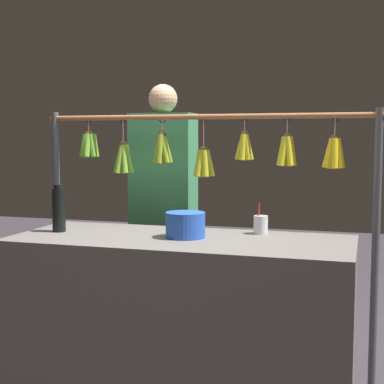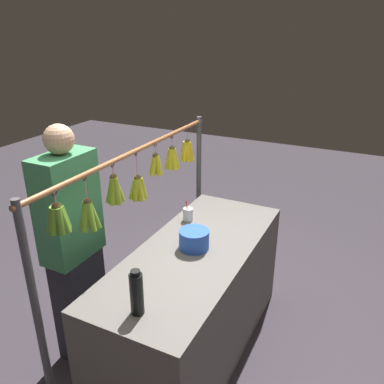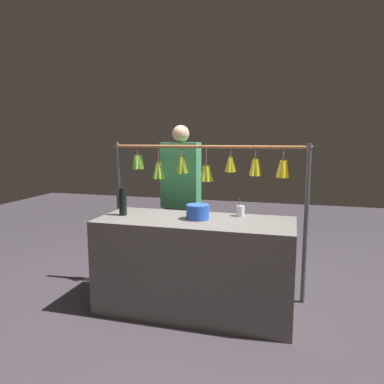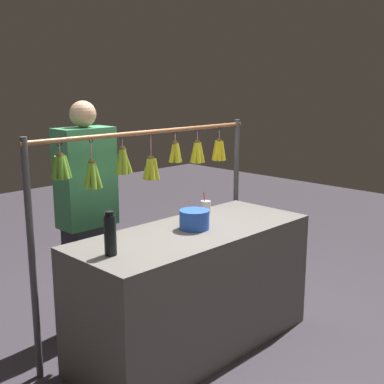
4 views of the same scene
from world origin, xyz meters
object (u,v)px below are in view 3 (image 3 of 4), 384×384
at_px(blue_bucket, 198,212).
at_px(drink_cup, 240,211).
at_px(water_bottle, 123,202).
at_px(vendor_person, 181,204).

distance_m(blue_bucket, drink_cup, 0.43).
relative_size(water_bottle, vendor_person, 0.15).
distance_m(blue_bucket, vendor_person, 0.84).
bearing_deg(drink_cup, vendor_person, -34.09).
relative_size(drink_cup, vendor_person, 0.10).
distance_m(water_bottle, blue_bucket, 0.75).
bearing_deg(blue_bucket, drink_cup, -147.61).
relative_size(water_bottle, drink_cup, 1.55).
height_order(drink_cup, vendor_person, vendor_person).
distance_m(water_bottle, vendor_person, 0.86).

